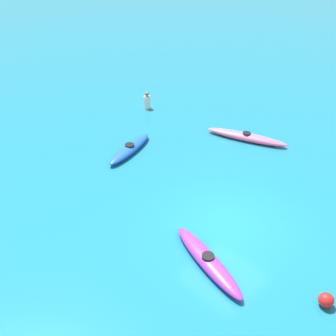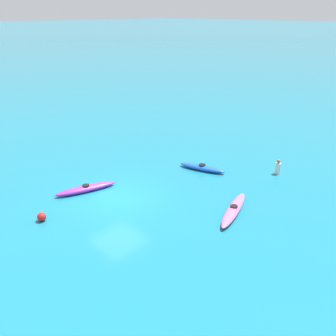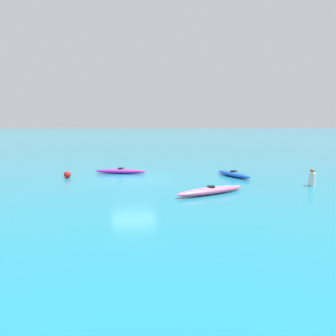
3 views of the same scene
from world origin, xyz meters
TOP-DOWN VIEW (x-y plane):
  - ground_plane at (0.00, 0.00)m, footprint 600.00×600.00m
  - kayak_pink at (-3.04, 4.98)m, footprint 3.54×1.81m
  - kayak_purple at (0.66, -1.80)m, footprint 3.27×1.39m
  - kayak_blue at (-5.84, 0.61)m, footprint 1.44×2.91m
  - buoy_red at (3.74, -0.65)m, footprint 0.41×0.41m
  - person_near_shore at (-8.59, 4.02)m, footprint 0.34×0.34m

SIDE VIEW (x-z plane):
  - ground_plane at x=0.00m, z-range 0.00..0.00m
  - kayak_pink at x=-3.04m, z-range -0.02..0.35m
  - kayak_purple at x=0.66m, z-range -0.02..0.35m
  - kayak_blue at x=-5.84m, z-range -0.02..0.35m
  - buoy_red at x=3.74m, z-range 0.00..0.41m
  - person_near_shore at x=-8.59m, z-range -0.05..0.83m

